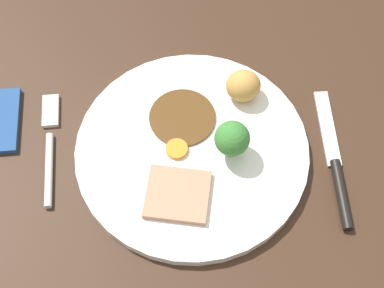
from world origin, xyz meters
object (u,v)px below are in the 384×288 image
at_px(fork, 50,145).
at_px(roast_potato_left, 243,86).
at_px(carrot_coin_front, 177,149).
at_px(knife, 336,169).
at_px(dinner_plate, 192,151).
at_px(meat_slice_main, 178,194).
at_px(broccoli_floret, 232,139).

bearing_deg(fork, roast_potato_left, -80.03).
relative_size(carrot_coin_front, knife, 0.14).
xyz_separation_m(dinner_plate, fork, (-0.17, 0.02, -0.00)).
bearing_deg(meat_slice_main, knife, 8.86).
relative_size(meat_slice_main, roast_potato_left, 1.65).
xyz_separation_m(dinner_plate, meat_slice_main, (-0.02, -0.06, 0.01)).
distance_m(meat_slice_main, knife, 0.19).
bearing_deg(fork, knife, -101.15).
distance_m(roast_potato_left, carrot_coin_front, 0.11).
distance_m(dinner_plate, fork, 0.17).
bearing_deg(fork, broccoli_floret, -99.76).
bearing_deg(dinner_plate, meat_slice_main, -107.84).
bearing_deg(meat_slice_main, carrot_coin_front, 88.73).
relative_size(dinner_plate, broccoli_floret, 5.24).
height_order(dinner_plate, roast_potato_left, roast_potato_left).
distance_m(meat_slice_main, broccoli_floret, 0.09).
xyz_separation_m(dinner_plate, knife, (0.17, -0.03, -0.00)).
bearing_deg(roast_potato_left, fork, -167.34).
height_order(meat_slice_main, knife, meat_slice_main).
height_order(roast_potato_left, knife, roast_potato_left).
relative_size(dinner_plate, fork, 1.80).
bearing_deg(knife, broccoli_floret, 79.05).
distance_m(carrot_coin_front, broccoli_floret, 0.07).
distance_m(broccoli_floret, knife, 0.13).
xyz_separation_m(dinner_plate, roast_potato_left, (0.07, 0.07, 0.03)).
relative_size(dinner_plate, meat_slice_main, 3.92).
bearing_deg(dinner_plate, carrot_coin_front, -174.16).
relative_size(broccoli_floret, knife, 0.28).
bearing_deg(roast_potato_left, meat_slice_main, -122.78).
distance_m(roast_potato_left, knife, 0.15).
distance_m(carrot_coin_front, fork, 0.15).
distance_m(meat_slice_main, roast_potato_left, 0.16).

